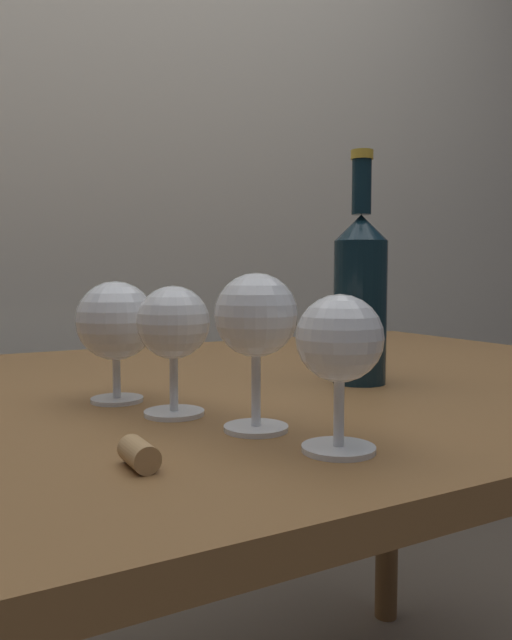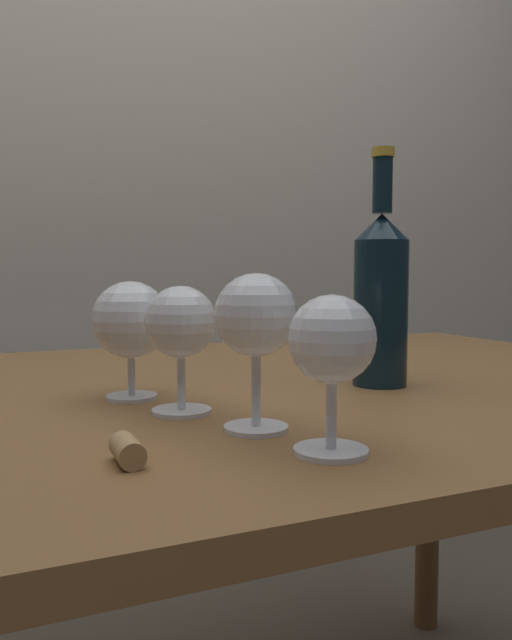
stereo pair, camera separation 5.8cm
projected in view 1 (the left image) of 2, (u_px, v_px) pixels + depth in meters
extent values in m
cube|color=beige|center=(54.00, 104.00, 1.57)|extent=(5.00, 0.08, 2.60)
cube|color=brown|center=(201.00, 395.00, 0.83)|extent=(1.49, 0.92, 0.03)
cylinder|color=brown|center=(388.00, 483.00, 1.54)|extent=(0.06, 0.06, 0.69)
cylinder|color=white|center=(339.00, 449.00, 0.52)|extent=(0.06, 0.06, 0.00)
cylinder|color=white|center=(339.00, 406.00, 0.52)|extent=(0.01, 0.01, 0.07)
sphere|color=white|center=(340.00, 338.00, 0.51)|extent=(0.07, 0.07, 0.07)
ellipsoid|color=#380711|center=(340.00, 342.00, 0.51)|extent=(0.06, 0.06, 0.03)
cylinder|color=white|center=(256.00, 428.00, 0.59)|extent=(0.06, 0.06, 0.00)
cylinder|color=white|center=(256.00, 384.00, 0.58)|extent=(0.01, 0.01, 0.08)
sphere|color=white|center=(256.00, 315.00, 0.58)|extent=(0.08, 0.08, 0.08)
cylinder|color=white|center=(174.00, 413.00, 0.65)|extent=(0.06, 0.06, 0.00)
cylinder|color=white|center=(174.00, 378.00, 0.65)|extent=(0.01, 0.01, 0.07)
sphere|color=white|center=(173.00, 322.00, 0.64)|extent=(0.08, 0.08, 0.08)
ellipsoid|color=beige|center=(173.00, 325.00, 0.64)|extent=(0.07, 0.07, 0.03)
cylinder|color=white|center=(117.00, 400.00, 0.72)|extent=(0.06, 0.06, 0.00)
cylinder|color=white|center=(117.00, 372.00, 0.72)|extent=(0.01, 0.01, 0.06)
sphere|color=white|center=(116.00, 321.00, 0.71)|extent=(0.09, 0.09, 0.09)
ellipsoid|color=gold|center=(116.00, 326.00, 0.71)|extent=(0.08, 0.08, 0.03)
cylinder|color=#0F232D|center=(360.00, 313.00, 0.83)|extent=(0.07, 0.07, 0.19)
cone|color=#0F232D|center=(361.00, 228.00, 0.82)|extent=(0.07, 0.07, 0.03)
cylinder|color=#0F232D|center=(362.00, 187.00, 0.82)|extent=(0.03, 0.03, 0.07)
cylinder|color=gold|center=(362.00, 155.00, 0.82)|extent=(0.03, 0.03, 0.01)
cylinder|color=tan|center=(139.00, 454.00, 0.47)|extent=(0.02, 0.04, 0.02)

